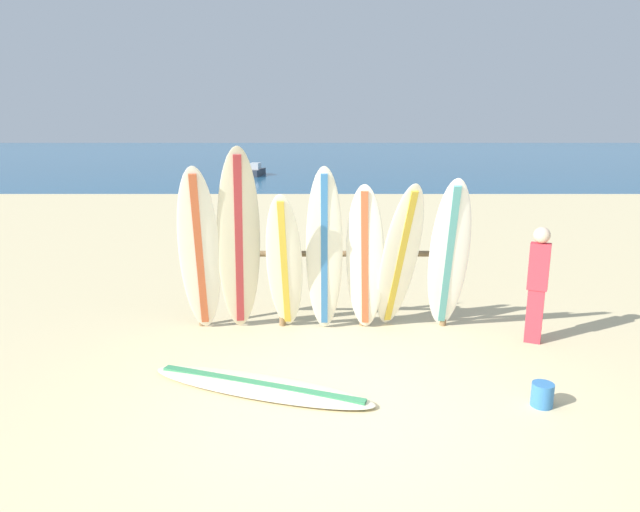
{
  "coord_description": "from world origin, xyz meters",
  "views": [
    {
      "loc": [
        -0.22,
        -4.72,
        2.67
      ],
      "look_at": [
        -0.18,
        2.77,
        0.92
      ],
      "focal_mm": 30.73,
      "sensor_mm": 36.0,
      "label": 1
    }
  ],
  "objects": [
    {
      "name": "ocean_water",
      "position": [
        0.0,
        58.0,
        0.0
      ],
      "size": [
        120.0,
        80.0,
        0.01
      ],
      "primitive_type": "cube",
      "color": "#1E5984",
      "rests_on": "ground"
    },
    {
      "name": "surfboard_leaning_right",
      "position": [
        0.79,
        2.06,
        1.03
      ],
      "size": [
        0.67,
        1.08,
        2.07
      ],
      "color": "white",
      "rests_on": "ground"
    },
    {
      "name": "surfboard_leaning_far_left",
      "position": [
        -1.76,
        2.08,
        1.13
      ],
      "size": [
        0.6,
        0.8,
        2.25
      ],
      "color": "white",
      "rests_on": "ground"
    },
    {
      "name": "surfboard_leaning_center",
      "position": [
        -0.16,
        2.12,
        1.12
      ],
      "size": [
        0.48,
        0.61,
        2.24
      ],
      "color": "silver",
      "rests_on": "ground"
    },
    {
      "name": "surfboard_leaning_far_right",
      "position": [
        1.41,
        2.03,
        1.07
      ],
      "size": [
        0.59,
        1.03,
        2.13
      ],
      "color": "white",
      "rests_on": "ground"
    },
    {
      "name": "surfboard_leaning_left",
      "position": [
        -1.26,
        2.12,
        1.24
      ],
      "size": [
        0.68,
        0.82,
        2.48
      ],
      "color": "beige",
      "rests_on": "ground"
    },
    {
      "name": "beachgoer_standing",
      "position": [
        2.5,
        1.86,
        0.82
      ],
      "size": [
        0.28,
        0.24,
        1.49
      ],
      "color": "#D8333F",
      "rests_on": "ground"
    },
    {
      "name": "surfboard_lying_on_sand",
      "position": [
        -0.86,
        0.56,
        0.03
      ],
      "size": [
        2.55,
        1.38,
        0.08
      ],
      "color": "beige",
      "rests_on": "ground"
    },
    {
      "name": "surfboard_leaning_center_left",
      "position": [
        -0.67,
        2.08,
        0.97
      ],
      "size": [
        0.49,
        0.88,
        1.93
      ],
      "color": "silver",
      "rests_on": "ground"
    },
    {
      "name": "ground_plane",
      "position": [
        0.0,
        0.0,
        0.0
      ],
      "size": [
        120.0,
        120.0,
        0.0
      ],
      "primitive_type": "plane",
      "color": "beige"
    },
    {
      "name": "sand_bucket",
      "position": [
        1.97,
        0.2,
        0.12
      ],
      "size": [
        0.21,
        0.21,
        0.24
      ],
      "primitive_type": "cylinder",
      "color": "#3372B2",
      "rests_on": "ground"
    },
    {
      "name": "surfboard_leaning_center_right",
      "position": [
        0.36,
        2.16,
        1.01
      ],
      "size": [
        0.58,
        0.66,
        2.02
      ],
      "color": "white",
      "rests_on": "ground"
    },
    {
      "name": "surfboard_rack",
      "position": [
        -0.18,
        2.47,
        0.75
      ],
      "size": [
        3.44,
        0.09,
        1.17
      ],
      "color": "olive",
      "rests_on": "ground"
    },
    {
      "name": "small_boat_offshore",
      "position": [
        -3.95,
        27.09,
        0.26
      ],
      "size": [
        0.95,
        2.58,
        0.71
      ],
      "color": "#333842",
      "rests_on": "ocean_water"
    }
  ]
}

